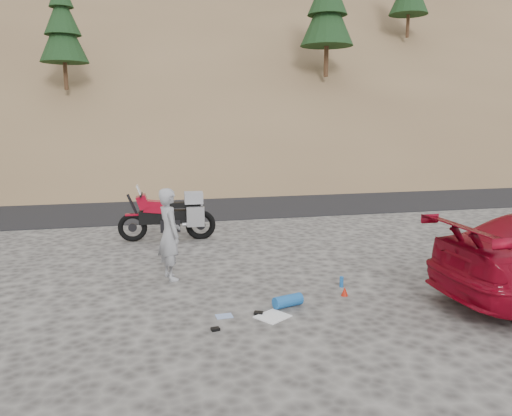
# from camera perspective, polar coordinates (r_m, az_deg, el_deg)

# --- Properties ---
(ground) EXTENTS (140.00, 140.00, 0.00)m
(ground) POSITION_cam_1_polar(r_m,az_deg,el_deg) (9.43, -5.78, -8.43)
(ground) COLOR #3C3937
(ground) RESTS_ON ground
(road) EXTENTS (120.00, 7.00, 0.05)m
(road) POSITION_cam_1_polar(r_m,az_deg,el_deg) (18.16, -9.46, 0.52)
(road) COLOR black
(road) RESTS_ON ground
(hillside) EXTENTS (120.00, 73.00, 46.72)m
(hillside) POSITION_cam_1_polar(r_m,az_deg,el_deg) (50.41, -12.46, 19.17)
(hillside) COLOR brown
(hillside) RESTS_ON ground
(motorcycle) EXTENTS (2.41, 0.76, 1.43)m
(motorcycle) POSITION_cam_1_polar(r_m,az_deg,el_deg) (12.59, -9.62, -0.90)
(motorcycle) COLOR black
(motorcycle) RESTS_ON ground
(man) EXTENTS (0.57, 0.72, 1.74)m
(man) POSITION_cam_1_polar(r_m,az_deg,el_deg) (9.73, -9.71, -7.95)
(man) COLOR gray
(man) RESTS_ON ground
(gear_white_cloth) EXTENTS (0.61, 0.60, 0.02)m
(gear_white_cloth) POSITION_cam_1_polar(r_m,az_deg,el_deg) (7.84, 1.90, -12.29)
(gear_white_cloth) COLOR white
(gear_white_cloth) RESTS_ON ground
(gear_blue_mat) EXTENTS (0.53, 0.33, 0.20)m
(gear_blue_mat) POSITION_cam_1_polar(r_m,az_deg,el_deg) (8.21, 3.66, -10.55)
(gear_blue_mat) COLOR #1A569F
(gear_blue_mat) RESTS_ON ground
(gear_bottle) EXTENTS (0.08, 0.08, 0.19)m
(gear_bottle) POSITION_cam_1_polar(r_m,az_deg,el_deg) (9.23, 9.74, -8.32)
(gear_bottle) COLOR #1A569F
(gear_bottle) RESTS_ON ground
(gear_funnel) EXTENTS (0.16, 0.16, 0.16)m
(gear_funnel) POSITION_cam_1_polar(r_m,az_deg,el_deg) (8.81, 10.09, -9.36)
(gear_funnel) COLOR #AE1B0B
(gear_funnel) RESTS_ON ground
(gear_glove_a) EXTENTS (0.16, 0.14, 0.04)m
(gear_glove_a) POSITION_cam_1_polar(r_m,az_deg,el_deg) (7.93, 0.29, -11.91)
(gear_glove_a) COLOR black
(gear_glove_a) RESTS_ON ground
(gear_glove_b) EXTENTS (0.13, 0.11, 0.04)m
(gear_glove_b) POSITION_cam_1_polar(r_m,az_deg,el_deg) (7.40, -4.66, -13.63)
(gear_glove_b) COLOR black
(gear_glove_b) RESTS_ON ground
(gear_blue_cloth) EXTENTS (0.27, 0.20, 0.01)m
(gear_blue_cloth) POSITION_cam_1_polar(r_m,az_deg,el_deg) (7.87, -3.66, -12.23)
(gear_blue_cloth) COLOR #7F97C5
(gear_blue_cloth) RESTS_ON ground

